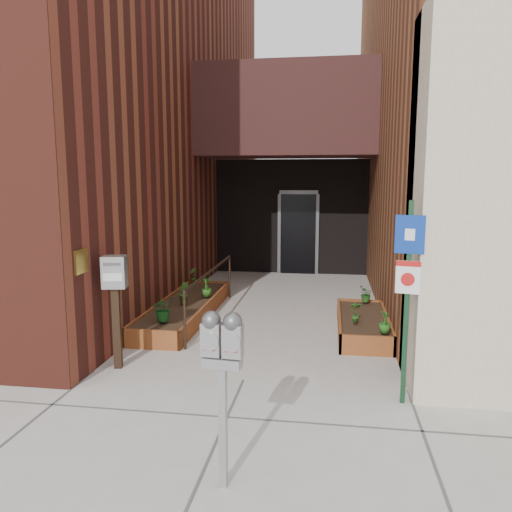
% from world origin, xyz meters
% --- Properties ---
extents(ground, '(80.00, 80.00, 0.00)m').
position_xyz_m(ground, '(0.00, 0.00, 0.00)').
color(ground, '#9E9991').
rests_on(ground, ground).
extents(architecture, '(20.00, 14.60, 10.00)m').
position_xyz_m(architecture, '(-0.18, 6.89, 4.98)').
color(architecture, maroon).
rests_on(architecture, ground).
extents(planter_left, '(0.90, 3.60, 0.30)m').
position_xyz_m(planter_left, '(-1.55, 2.70, 0.13)').
color(planter_left, maroon).
rests_on(planter_left, ground).
extents(planter_right, '(0.80, 2.20, 0.30)m').
position_xyz_m(planter_right, '(1.60, 2.20, 0.13)').
color(planter_right, maroon).
rests_on(planter_right, ground).
extents(handrail, '(0.04, 3.34, 0.90)m').
position_xyz_m(handrail, '(-1.05, 2.65, 0.75)').
color(handrail, black).
rests_on(handrail, ground).
extents(parking_meter, '(0.34, 0.17, 1.48)m').
position_xyz_m(parking_meter, '(0.22, -2.18, 1.15)').
color(parking_meter, '#959597').
rests_on(parking_meter, ground).
extents(sign_post, '(0.31, 0.10, 2.28)m').
position_xyz_m(sign_post, '(1.89, -0.36, 1.40)').
color(sign_post, '#12321C').
rests_on(sign_post, ground).
extents(payment_dropbox, '(0.34, 0.28, 1.52)m').
position_xyz_m(payment_dropbox, '(-1.73, 0.17, 1.09)').
color(payment_dropbox, black).
rests_on(payment_dropbox, ground).
extents(shrub_left_a, '(0.49, 0.49, 0.39)m').
position_xyz_m(shrub_left_a, '(-1.51, 1.41, 0.50)').
color(shrub_left_a, '#17501A').
rests_on(shrub_left_a, planter_left).
extents(shrub_left_b, '(0.28, 0.28, 0.37)m').
position_xyz_m(shrub_left_b, '(-1.54, 2.55, 0.48)').
color(shrub_left_b, '#2B5C1A').
rests_on(shrub_left_b, planter_left).
extents(shrub_left_c, '(0.25, 0.25, 0.36)m').
position_xyz_m(shrub_left_c, '(-1.25, 3.10, 0.48)').
color(shrub_left_c, '#275518').
rests_on(shrub_left_c, planter_left).
extents(shrub_left_d, '(0.24, 0.24, 0.32)m').
position_xyz_m(shrub_left_d, '(-1.85, 4.30, 0.46)').
color(shrub_left_d, '#2A5A19').
rests_on(shrub_left_d, planter_left).
extents(shrub_right_a, '(0.21, 0.21, 0.32)m').
position_xyz_m(shrub_right_a, '(1.85, 1.30, 0.46)').
color(shrub_right_a, '#245D1A').
rests_on(shrub_right_a, planter_right).
extents(shrub_right_b, '(0.18, 0.18, 0.34)m').
position_xyz_m(shrub_right_b, '(1.46, 1.76, 0.47)').
color(shrub_right_b, '#245C1A').
rests_on(shrub_right_b, planter_right).
extents(shrub_right_c, '(0.33, 0.33, 0.29)m').
position_xyz_m(shrub_right_c, '(1.70, 3.10, 0.45)').
color(shrub_right_c, '#1D4F16').
rests_on(shrub_right_c, planter_right).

